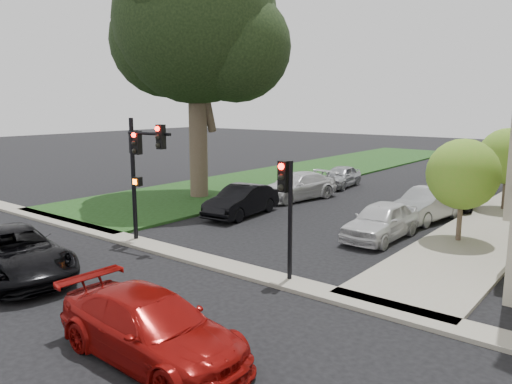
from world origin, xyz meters
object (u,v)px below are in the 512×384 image
Objects in this scene: car_cross_near at (13,253)px; car_parked_6 at (297,186)px; small_tree_b at (508,156)px; car_parked_7 at (340,176)px; traffic_signal_main at (140,158)px; car_parked_2 at (450,193)px; car_parked_0 at (381,221)px; car_parked_5 at (242,201)px; car_cross_far at (151,327)px; car_parked_1 at (427,205)px; car_parked_4 at (510,166)px; car_parked_3 at (476,180)px; small_tree_a at (463,174)px; eucalyptus at (195,22)px; traffic_signal_secondary at (287,198)px.

car_parked_6 is (-0.18, 16.10, -0.02)m from car_cross_near.
car_parked_7 is (-9.98, 1.35, -2.07)m from small_tree_b.
traffic_signal_main is 0.91× the size of car_parked_2.
small_tree_b is at bearing 33.22° from car_parked_6.
car_parked_5 is at bearing -176.88° from car_parked_0.
small_tree_b is 0.85× the size of car_cross_far.
car_cross_near reaches higher than car_parked_2.
car_cross_near is at bearing -95.58° from car_parked_7.
car_parked_5 reaches higher than car_parked_2.
car_parked_1 is at bearing 1.64° from car_cross_far.
car_parked_6 is at bearing -167.50° from car_parked_2.
car_parked_7 is at bearing 11.21° from car_cross_near.
car_parked_4 reaches higher than car_parked_2.
car_parked_6 is (-7.55, 0.58, 0.00)m from car_parked_1.
small_tree_b reaches higher than car_parked_3.
car_cross_far is 16.17m from car_parked_1.
car_parked_3 is (6.93, 25.38, -0.09)m from car_cross_near.
small_tree_a is at bearing 3.67° from car_parked_5.
car_parked_0 is 0.97× the size of car_parked_1.
car_cross_near is at bearing -107.97° from car_parked_4.
car_parked_1 is 0.86× the size of car_parked_2.
car_parked_3 is at bearing 58.68° from car_parked_5.
car_cross_far is at bearing -37.88° from traffic_signal_main.
car_parked_4 reaches higher than car_parked_0.
car_parked_6 is at bearing 86.84° from car_parked_5.
traffic_signal_main is at bearing -137.37° from car_parked_0.
traffic_signal_main reaches higher than car_parked_5.
car_parked_5 is (-9.62, -8.99, -2.02)m from small_tree_b.
eucalyptus reaches higher than traffic_signal_secondary.
car_parked_0 is at bearing -8.36° from eucalyptus.
car_parked_1 is 1.14× the size of car_parked_3.
small_tree_b is at bearing 37.20° from car_parked_5.
car_parked_7 is at bearing 61.14° from eucalyptus.
car_parked_1 is 1.11× the size of car_parked_7.
car_parked_1 is 8.61m from car_parked_5.
car_parked_0 is (7.07, 11.25, -0.03)m from car_cross_near.
small_tree_a is 0.92× the size of car_parked_0.
eucalyptus is at bearing -126.37° from car_parked_4.
eucalyptus is 3.40× the size of small_tree_b.
car_cross_far is 1.08× the size of car_parked_1.
traffic_signal_main reaches higher than small_tree_b.
traffic_signal_secondary is at bearing -0.33° from traffic_signal_main.
small_tree_a is at bearing -88.99° from car_parked_4.
small_tree_a is 0.77× the size of car_parked_2.
eucalyptus is 16.14m from small_tree_a.
car_parked_5 is at bearing -94.40° from car_parked_7.
car_parked_2 reaches higher than car_parked_3.
small_tree_a reaches higher than car_parked_7.
traffic_signal_secondary is at bearing -34.49° from eucalyptus.
car_parked_7 is (-7.37, 10.06, -0.05)m from car_parked_0.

